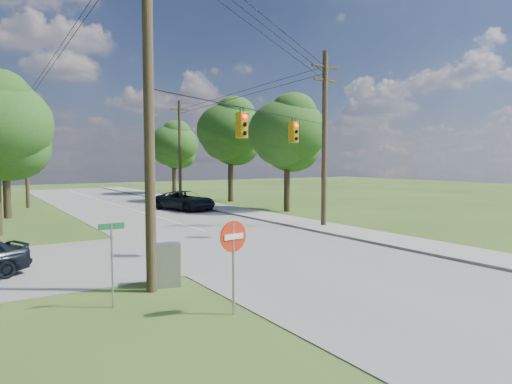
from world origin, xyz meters
TOP-DOWN VIEW (x-y plane):
  - ground at (0.00, 0.00)m, footprint 140.00×140.00m
  - main_road at (2.00, 5.00)m, footprint 10.00×100.00m
  - sidewalk_east at (8.70, 5.00)m, footprint 2.60×100.00m
  - pole_sw at (-4.60, 0.40)m, footprint 2.00×0.32m
  - pole_ne at (8.90, 8.00)m, footprint 2.00×0.32m
  - pole_north_e at (8.90, 30.00)m, footprint 2.00×0.32m
  - pole_north_w at (-5.00, 30.00)m, footprint 2.00×0.32m
  - power_lines at (1.50, 11.54)m, footprint 13.93×29.62m
  - traffic_signals at (2.55, 4.43)m, footprint 4.91×3.27m
  - tree_w_mid at (-7.00, 23.00)m, footprint 6.40×6.40m
  - tree_e_near at (12.00, 16.00)m, footprint 6.20×6.20m
  - tree_e_mid at (12.50, 26.00)m, footprint 6.60×6.60m
  - tree_e_far at (11.50, 38.00)m, footprint 5.80×5.80m
  - car_main_north at (5.50, 21.04)m, footprint 4.00×5.99m
  - control_cabinet at (-3.94, 0.70)m, footprint 0.89×0.75m
  - do_not_enter_sign at (-3.50, -2.78)m, footprint 0.82×0.15m
  - street_name_sign at (-6.03, -0.53)m, footprint 0.71×0.06m

SIDE VIEW (x-z plane):
  - ground at x=0.00m, z-range 0.00..0.00m
  - main_road at x=2.00m, z-range 0.00..0.03m
  - sidewalk_east at x=8.70m, z-range 0.00..0.12m
  - control_cabinet at x=-3.94m, z-range 0.00..1.38m
  - car_main_north at x=5.50m, z-range 0.03..1.56m
  - street_name_sign at x=-6.03m, z-range 0.35..2.70m
  - do_not_enter_sign at x=-3.50m, z-range 0.56..3.04m
  - pole_north_e at x=8.90m, z-range 0.13..10.13m
  - pole_north_w at x=-5.00m, z-range 0.13..10.13m
  - pole_ne at x=8.90m, z-range 0.22..10.72m
  - traffic_signals at x=2.55m, z-range 4.97..6.02m
  - tree_e_far at x=11.50m, z-range 1.76..10.08m
  - pole_sw at x=-4.60m, z-range 0.23..12.23m
  - tree_e_near at x=12.00m, z-range 1.85..10.66m
  - tree_w_mid at x=-7.00m, z-range 1.97..11.19m
  - tree_e_mid at x=12.50m, z-range 2.09..11.73m
  - power_lines at x=1.50m, z-range 6.69..11.62m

